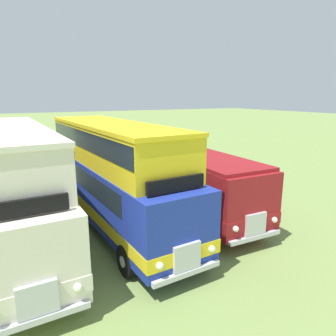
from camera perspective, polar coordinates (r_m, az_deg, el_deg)
name	(u,v)px	position (r m, az deg, el deg)	size (l,w,h in m)	color
bus_sixth_in_row	(13,181)	(12.82, -26.73, -2.19)	(2.81, 11.31, 4.49)	silver
bus_seventh_in_row	(114,172)	(13.10, -9.92, -0.65)	(3.11, 10.67, 4.49)	#1E339E
bus_eighth_in_row	(184,174)	(15.37, 3.02, -1.17)	(2.83, 10.38, 2.99)	maroon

